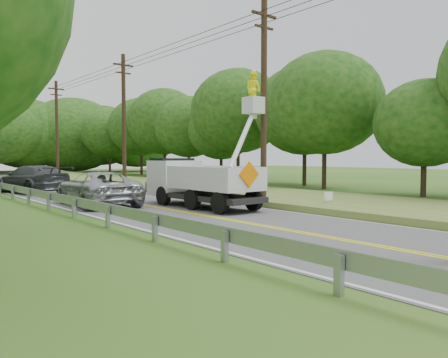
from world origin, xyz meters
TOP-DOWN VIEW (x-y plane):
  - ground at (0.00, 0.00)m, footprint 140.00×140.00m
  - road at (0.00, 14.00)m, footprint 7.20×96.00m
  - guardrail at (-4.02, 14.91)m, footprint 0.18×48.00m
  - utility_poles at (5.00, 17.02)m, footprint 1.60×43.30m
  - tall_grass_verge at (7.10, 14.00)m, footprint 7.00×96.00m
  - treeline_right at (16.04, 24.15)m, footprint 10.10×55.44m
  - bucket_truck at (1.85, 10.30)m, footprint 4.17×6.43m
  - suv_silver at (-1.69, 13.38)m, footprint 3.07×5.91m
  - suv_darkgrey at (-2.10, 22.58)m, footprint 3.76×6.41m
  - yard_sign at (5.42, 5.40)m, footprint 0.54×0.08m

SIDE VIEW (x-z plane):
  - ground at x=0.00m, z-range 0.00..0.00m
  - road at x=0.00m, z-range 0.00..0.02m
  - tall_grass_verge at x=7.10m, z-range 0.00..0.30m
  - guardrail at x=-4.02m, z-range 0.17..0.94m
  - yard_sign at x=5.42m, z-range 0.17..0.96m
  - suv_silver at x=-1.69m, z-range 0.02..1.61m
  - suv_darkgrey at x=-2.10m, z-range 0.02..1.76m
  - bucket_truck at x=1.85m, z-range -1.70..4.65m
  - utility_poles at x=5.00m, z-range 0.27..10.27m
  - treeline_right at x=16.04m, z-range 0.72..11.23m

